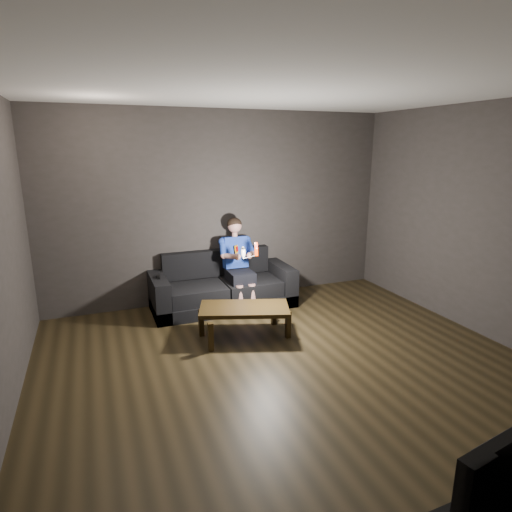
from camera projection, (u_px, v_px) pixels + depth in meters
name	position (u px, v px, depth m)	size (l,w,h in m)	color
floor	(299.00, 378.00, 4.17)	(5.00, 5.00, 0.00)	black
back_wall	(222.00, 208.00, 6.09)	(5.00, 0.04, 2.70)	#33302C
right_wall	(505.00, 226.00, 4.71)	(0.04, 5.00, 2.70)	#33302C
ceiling	(307.00, 83.00, 3.50)	(5.00, 5.00, 0.02)	silver
sofa	(222.00, 289.00, 6.01)	(1.96, 0.85, 0.76)	black
child	(238.00, 257.00, 5.94)	(0.49, 0.61, 1.22)	black
wii_remote_red	(256.00, 249.00, 5.50)	(0.05, 0.07, 0.18)	#F13100
nunchuk_white	(243.00, 252.00, 5.45)	(0.08, 0.11, 0.16)	white
wii_remote_black	(158.00, 277.00, 5.56)	(0.05, 0.15, 0.03)	black
coffee_table	(244.00, 311.00, 5.01)	(1.15, 0.82, 0.38)	black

